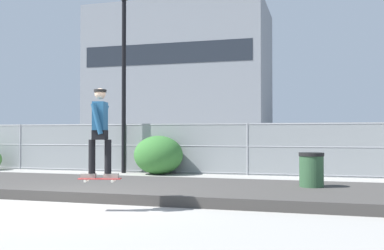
# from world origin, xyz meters

# --- Properties ---
(ground_plane) EXTENTS (120.00, 120.00, 0.00)m
(ground_plane) POSITION_xyz_m (0.00, 0.00, 0.00)
(ground_plane) COLOR gray
(gravel_berm) EXTENTS (13.08, 3.75, 0.23)m
(gravel_berm) POSITION_xyz_m (0.00, 2.30, 0.11)
(gravel_berm) COLOR #3D3A38
(gravel_berm) RESTS_ON ground_plane
(skateboard) EXTENTS (0.82, 0.38, 0.07)m
(skateboard) POSITION_xyz_m (0.76, -0.38, 0.62)
(skateboard) COLOR #B22D2D
(skater) EXTENTS (0.72, 0.62, 1.72)m
(skater) POSITION_xyz_m (0.76, -0.38, 1.60)
(skater) COLOR gray
(skater) RESTS_ON skateboard
(chain_fence) EXTENTS (23.61, 0.06, 1.85)m
(chain_fence) POSITION_xyz_m (0.00, 7.67, 0.93)
(chain_fence) COLOR gray
(chain_fence) RESTS_ON ground_plane
(street_lamp) EXTENTS (0.44, 0.44, 6.84)m
(street_lamp) POSITION_xyz_m (-2.25, 7.28, 4.25)
(street_lamp) COLOR black
(street_lamp) RESTS_ON ground_plane
(parked_car_near) EXTENTS (4.52, 2.20, 1.66)m
(parked_car_near) POSITION_xyz_m (-3.64, 10.09, 0.84)
(parked_car_near) COLOR #474C54
(parked_car_near) RESTS_ON ground_plane
(parked_car_mid) EXTENTS (4.51, 2.18, 1.66)m
(parked_car_mid) POSITION_xyz_m (2.12, 9.88, 0.84)
(parked_car_mid) COLOR silver
(parked_car_mid) RESTS_ON ground_plane
(library_building) EXTENTS (22.73, 13.34, 17.74)m
(library_building) POSITION_xyz_m (-12.73, 48.66, 8.87)
(library_building) COLOR slate
(library_building) RESTS_ON ground_plane
(shrub_center) EXTENTS (1.81, 1.48, 1.40)m
(shrub_center) POSITION_xyz_m (-0.79, 7.07, 0.70)
(shrub_center) COLOR #336B2D
(shrub_center) RESTS_ON ground_plane
(trash_bin) EXTENTS (0.59, 0.59, 1.03)m
(trash_bin) POSITION_xyz_m (4.61, 2.79, 0.52)
(trash_bin) COLOR #2D5133
(trash_bin) RESTS_ON ground_plane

